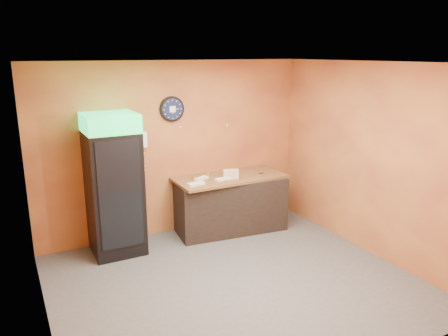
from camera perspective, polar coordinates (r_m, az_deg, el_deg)
floor at (r=5.90m, az=1.27°, el=-14.72°), size 4.50×4.50×0.00m
back_wall at (r=7.12m, az=-6.42°, el=2.49°), size 4.50×0.02×2.80m
left_wall at (r=4.75m, az=-23.28°, el=-4.98°), size 0.02×4.00×2.80m
right_wall at (r=6.70m, az=18.49°, el=1.02°), size 0.02×4.00×2.80m
ceiling at (r=5.13m, az=1.45°, el=13.59°), size 4.50×4.00×0.02m
beverage_cooler at (r=6.53m, az=-14.09°, el=-2.44°), size 0.73×0.75×2.09m
prep_counter at (r=7.35m, az=0.75°, el=-4.74°), size 1.87×0.98×0.90m
wall_clock at (r=6.96m, az=-6.81°, el=7.66°), size 0.40×0.06×0.40m
wall_phone at (r=6.85m, az=-10.61°, el=3.64°), size 0.13×0.11×0.25m
butcher_paper at (r=7.20m, az=0.76°, el=-1.23°), size 1.84×0.85×0.04m
sub_roll_stack at (r=7.03m, az=0.90°, el=-0.81°), size 0.26×0.15×0.15m
wrapped_sandwich_left at (r=6.73m, az=-3.69°, el=-2.08°), size 0.28×0.14×0.04m
wrapped_sandwich_mid at (r=6.98m, az=-0.18°, el=-1.45°), size 0.26×0.13×0.04m
wrapped_sandwich_right at (r=7.02m, az=-2.98°, el=-1.37°), size 0.27×0.19×0.04m
kitchen_tool at (r=7.19m, az=-2.03°, el=-0.84°), size 0.07×0.07×0.07m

